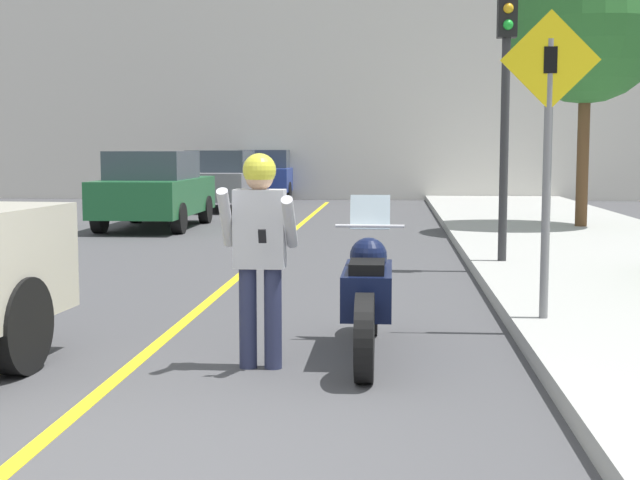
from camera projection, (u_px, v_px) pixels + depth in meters
name	position (u px, v px, depth m)	size (l,w,h in m)	color
ground_plane	(120.00, 467.00, 4.89)	(80.00, 80.00, 0.00)	#424244
road_center_line	(221.00, 291.00, 10.88)	(0.12, 36.00, 0.01)	yellow
building_backdrop	(349.00, 55.00, 30.16)	(28.00, 1.20, 9.75)	beige
motorcycle	(368.00, 295.00, 7.47)	(0.62, 2.39, 1.32)	black
person_biker	(260.00, 238.00, 6.98)	(0.59, 0.47, 1.71)	#282D4C
crossing_sign	(548.00, 135.00, 8.17)	(0.91, 0.08, 2.83)	slate
traffic_light	(506.00, 69.00, 12.29)	(0.26, 0.30, 3.86)	#2D2D30
street_tree	(587.00, 25.00, 17.75)	(3.13, 3.13, 5.60)	brown
parked_car_green	(155.00, 189.00, 19.41)	(1.88, 4.20, 1.68)	black
parked_car_grey	(222.00, 180.00, 25.21)	(1.88, 4.20, 1.68)	black
parked_car_blue	(268.00, 174.00, 30.45)	(1.88, 4.20, 1.68)	black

